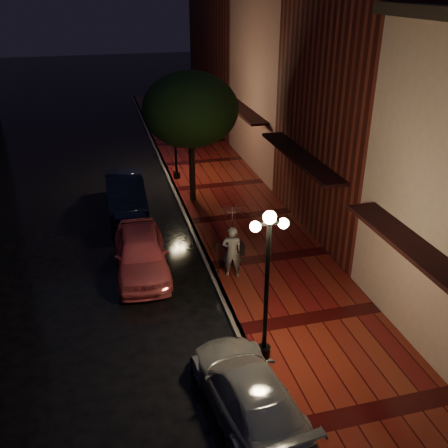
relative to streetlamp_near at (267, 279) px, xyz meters
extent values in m
plane|color=black|center=(-0.35, 5.00, -2.60)|extent=(120.00, 120.00, 0.00)
cube|color=#4D0D0E|center=(1.90, 5.00, -2.53)|extent=(4.50, 60.00, 0.15)
cube|color=#595451|center=(-0.35, 5.00, -2.53)|extent=(0.25, 60.00, 0.15)
cube|color=#511914|center=(6.65, 7.00, 2.90)|extent=(5.00, 8.00, 11.00)
cube|color=#8C5951|center=(6.65, 15.00, 1.90)|extent=(5.00, 8.00, 9.00)
cube|color=#511914|center=(6.65, 25.00, 2.40)|extent=(5.00, 12.00, 10.00)
cylinder|color=black|center=(0.00, 0.00, -0.45)|extent=(0.12, 0.12, 4.00)
cylinder|color=black|center=(0.00, 0.00, -2.30)|extent=(0.36, 0.36, 0.30)
cube|color=black|center=(0.00, 0.00, 1.55)|extent=(0.70, 0.08, 0.08)
sphere|color=#FFDA99|center=(0.00, 0.00, 1.70)|extent=(0.32, 0.32, 0.32)
sphere|color=#FFDA99|center=(-0.35, 0.00, 1.50)|extent=(0.26, 0.26, 0.26)
sphere|color=#FFDA99|center=(0.35, 0.00, 1.50)|extent=(0.26, 0.26, 0.26)
cylinder|color=black|center=(0.00, 14.00, -0.45)|extent=(0.12, 0.12, 4.00)
cylinder|color=black|center=(0.00, 14.00, -2.30)|extent=(0.36, 0.36, 0.30)
cube|color=black|center=(0.00, 14.00, 1.55)|extent=(0.70, 0.08, 0.08)
sphere|color=#FFDA99|center=(0.00, 14.00, 1.70)|extent=(0.32, 0.32, 0.32)
sphere|color=#FFDA99|center=(-0.35, 14.00, 1.50)|extent=(0.26, 0.26, 0.26)
sphere|color=#FFDA99|center=(0.35, 14.00, 1.50)|extent=(0.26, 0.26, 0.26)
cylinder|color=black|center=(0.25, 11.00, -0.85)|extent=(0.28, 0.28, 3.20)
ellipsoid|color=black|center=(0.25, 11.00, 1.75)|extent=(4.16, 4.16, 3.20)
sphere|color=black|center=(0.95, 11.60, 1.15)|extent=(1.80, 1.80, 1.80)
sphere|color=black|center=(-0.35, 10.30, 1.25)|extent=(1.80, 1.80, 1.80)
imported|color=#F2636C|center=(-2.69, 5.45, -1.84)|extent=(1.94, 4.51, 1.52)
imported|color=black|center=(-2.79, 11.10, -1.83)|extent=(1.63, 4.65, 1.53)
imported|color=#93949A|center=(-0.95, -1.61, -1.96)|extent=(2.28, 4.61, 1.29)
imported|color=silver|center=(0.25, 4.16, -1.52)|extent=(0.78, 0.62, 1.86)
imported|color=silver|center=(0.25, 4.16, -0.34)|extent=(1.08, 1.10, 0.99)
cylinder|color=black|center=(0.25, 4.16, -1.09)|extent=(0.02, 0.02, 1.49)
cube|color=black|center=(0.56, 4.11, -1.40)|extent=(0.15, 0.35, 0.37)
cylinder|color=black|center=(-0.20, 4.36, -1.94)|extent=(0.06, 0.06, 1.02)
cube|color=black|center=(-0.20, 4.36, -1.34)|extent=(0.12, 0.09, 0.20)
camera|label=1|loc=(-3.69, -9.96, 6.69)|focal=40.00mm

